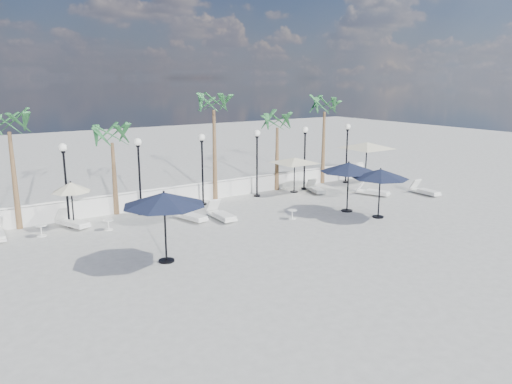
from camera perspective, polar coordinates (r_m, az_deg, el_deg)
ground at (r=21.78m, az=2.04°, el=-4.99°), size 100.00×100.00×0.00m
balustrade at (r=27.86m, az=-7.03°, el=-0.10°), size 26.00×0.30×1.01m
lamppost_1 at (r=24.21m, az=-20.99°, el=2.05°), size 0.36×0.36×3.84m
lamppost_2 at (r=25.19m, az=-13.23°, el=2.96°), size 0.36×0.36×3.84m
lamppost_3 at (r=26.60m, az=-6.17°, el=3.74°), size 0.36×0.36×3.84m
lamppost_4 at (r=28.37m, az=0.11°, el=4.39°), size 0.36×0.36×3.84m
lamppost_5 at (r=30.45m, az=5.60°, el=4.91°), size 0.36×0.36×3.84m
lamppost_6 at (r=32.77m, az=10.36°, el=5.33°), size 0.36×0.36×3.84m
palm_0 at (r=24.37m, az=-26.40°, el=6.50°), size 2.60×2.60×5.50m
palm_1 at (r=25.44m, az=-16.14°, el=5.77°), size 2.60×2.60×4.70m
palm_2 at (r=27.58m, az=-4.85°, el=9.58°), size 2.60×2.60×6.10m
palm_3 at (r=29.99m, az=2.45°, el=7.65°), size 2.60×2.60×4.90m
palm_4 at (r=32.26m, az=7.84°, el=9.29°), size 2.60×2.60×5.70m
lounger_1 at (r=24.45m, az=-20.25°, el=-3.22°), size 1.28×1.99×0.71m
lounger_3 at (r=24.22m, az=-7.51°, el=-2.66°), size 1.09×2.00×0.71m
lounger_4 at (r=24.22m, az=-4.01°, el=-2.54°), size 0.70×2.03×0.76m
lounger_5 at (r=30.01m, az=6.85°, el=0.35°), size 1.03×1.82×0.65m
lounger_6 at (r=29.90m, az=13.21°, el=0.09°), size 1.30×1.99×0.71m
lounger_7 at (r=30.91m, az=18.75°, el=0.16°), size 0.72×1.93×0.71m
side_table_0 at (r=23.50m, az=-23.35°, el=-3.95°), size 0.52×0.52×0.51m
side_table_1 at (r=23.45m, az=-16.52°, el=-3.50°), size 0.49×0.49×0.47m
side_table_2 at (r=24.30m, az=4.17°, el=-2.45°), size 0.46×0.46×0.45m
parasol_navy_left at (r=18.39m, az=-10.47°, el=-0.83°), size 3.07×3.07×2.71m
parasol_navy_mid at (r=25.61m, az=10.54°, el=2.77°), size 2.90×2.90×2.60m
parasol_navy_right at (r=24.79m, az=14.04°, el=2.01°), size 2.75×2.75×2.47m
parasol_cream_sq_a at (r=29.65m, az=4.44°, el=3.92°), size 4.58×4.58×2.25m
parasol_cream_sq_b at (r=33.61m, az=12.57°, el=5.54°), size 5.54×5.54×2.78m
parasol_cream_small at (r=24.07m, az=-20.39°, el=0.46°), size 1.75×1.75×2.15m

